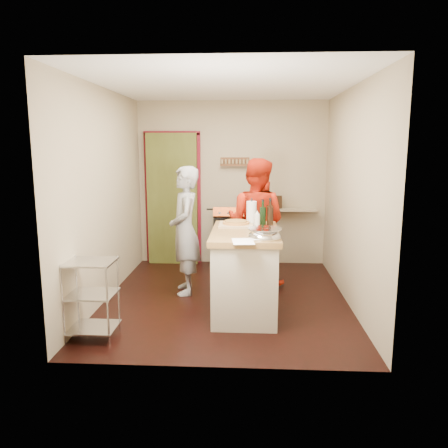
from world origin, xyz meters
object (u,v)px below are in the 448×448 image
(wire_shelving, at_px, (91,295))
(person_stripe, at_px, (185,231))
(island, at_px, (245,269))
(person_red, at_px, (256,222))
(stove, at_px, (234,240))

(wire_shelving, xyz_separation_m, person_stripe, (0.74, 1.41, 0.39))
(island, relative_size, person_stripe, 0.83)
(wire_shelving, xyz_separation_m, person_red, (1.66, 1.83, 0.43))
(island, height_order, person_red, person_red)
(wire_shelving, bearing_deg, stove, 63.15)
(stove, distance_m, wire_shelving, 2.94)
(island, distance_m, person_red, 1.12)
(person_stripe, distance_m, person_red, 1.01)
(wire_shelving, relative_size, person_red, 0.46)
(wire_shelving, bearing_deg, person_red, 47.92)
(island, xyz_separation_m, person_red, (0.13, 1.06, 0.37))
(wire_shelving, relative_size, person_stripe, 0.48)
(stove, bearing_deg, person_red, -67.53)
(wire_shelving, bearing_deg, person_stripe, 62.35)
(stove, relative_size, person_red, 0.58)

